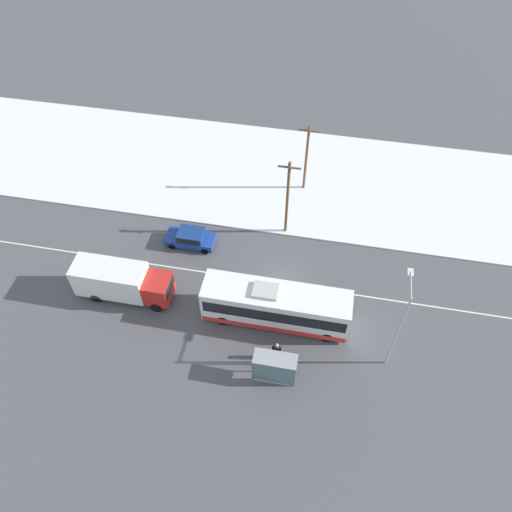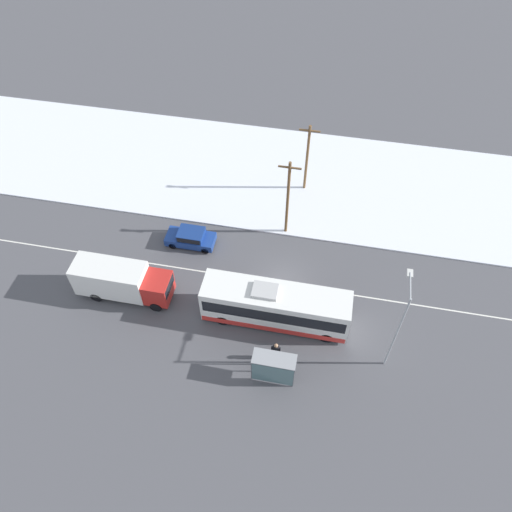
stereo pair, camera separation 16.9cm
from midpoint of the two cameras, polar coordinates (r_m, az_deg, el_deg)
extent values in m
plane|color=#4C4C51|center=(39.74, 2.84, -3.19)|extent=(120.00, 120.00, 0.00)
cube|color=silver|center=(48.20, 5.17, 8.73)|extent=(80.00, 14.70, 0.12)
cube|color=silver|center=(39.73, 2.84, -3.18)|extent=(60.00, 0.12, 0.00)
cube|color=white|center=(36.35, 2.17, -5.67)|extent=(10.70, 2.55, 3.04)
cube|color=black|center=(36.05, 2.19, -5.34)|extent=(10.27, 2.57, 1.15)
cube|color=red|center=(37.39, 2.11, -6.73)|extent=(10.60, 2.57, 0.55)
cube|color=#B2B2B2|center=(35.07, 0.95, -3.97)|extent=(1.80, 1.40, 0.24)
cylinder|color=black|center=(36.78, 7.98, -9.13)|extent=(1.00, 0.28, 1.00)
cylinder|color=black|center=(38.01, 8.31, -6.22)|extent=(1.00, 0.28, 1.00)
cylinder|color=black|center=(37.27, -3.92, -7.30)|extent=(1.00, 0.28, 1.00)
cylinder|color=black|center=(38.48, -3.15, -4.50)|extent=(1.00, 0.28, 1.00)
cube|color=silver|center=(39.33, -16.36, -2.51)|extent=(5.49, 2.30, 2.59)
cube|color=red|center=(38.29, -11.22, -3.64)|extent=(1.90, 2.18, 2.02)
cube|color=black|center=(37.70, -9.98, -3.51)|extent=(0.06, 1.95, 0.89)
cylinder|color=black|center=(38.61, -11.45, -5.77)|extent=(0.90, 0.26, 0.90)
cylinder|color=black|center=(39.67, -10.54, -3.38)|extent=(0.90, 0.26, 0.90)
cylinder|color=black|center=(40.29, -17.89, -4.55)|extent=(0.90, 0.26, 0.90)
cylinder|color=black|center=(41.30, -16.84, -2.29)|extent=(0.90, 0.26, 0.90)
cube|color=navy|center=(42.30, -7.63, 1.90)|extent=(4.10, 1.80, 0.66)
cube|color=navy|center=(41.81, -7.58, 2.45)|extent=(2.13, 1.66, 0.59)
cube|color=black|center=(41.80, -7.58, 2.46)|extent=(1.96, 1.69, 0.47)
cylinder|color=black|center=(42.35, -9.63, 1.15)|extent=(0.64, 0.22, 0.64)
cylinder|color=black|center=(43.32, -9.03, 2.70)|extent=(0.64, 0.22, 0.64)
cylinder|color=black|center=(41.64, -5.98, 0.62)|extent=(0.64, 0.22, 0.64)
cylinder|color=black|center=(42.63, -5.45, 2.21)|extent=(0.64, 0.22, 0.64)
cylinder|color=#23232D|center=(35.85, 1.99, -11.16)|extent=(0.13, 0.13, 0.85)
cylinder|color=#23232D|center=(35.83, 2.40, -11.23)|extent=(0.13, 0.13, 0.85)
cube|color=black|center=(35.16, 2.23, -10.59)|extent=(0.44, 0.24, 0.70)
sphere|color=tan|center=(34.73, 2.26, -10.19)|extent=(0.30, 0.30, 0.30)
cylinder|color=black|center=(35.21, 1.78, -10.55)|extent=(0.11, 0.11, 0.67)
cylinder|color=black|center=(35.18, 2.68, -10.69)|extent=(0.11, 0.11, 0.67)
cube|color=gray|center=(33.48, 2.07, -11.65)|extent=(2.93, 1.20, 0.06)
cube|color=slate|center=(34.26, 1.85, -13.41)|extent=(2.82, 0.04, 2.16)
cylinder|color=#474C51|center=(34.90, -0.19, -11.40)|extent=(0.08, 0.08, 2.34)
cylinder|color=#474C51|center=(34.76, 4.54, -12.13)|extent=(0.08, 0.08, 2.34)
cylinder|color=#474C51|center=(34.39, -0.55, -13.02)|extent=(0.08, 0.08, 2.34)
cylinder|color=#474C51|center=(34.25, 4.28, -13.77)|extent=(0.08, 0.08, 2.34)
cylinder|color=#9EA3A8|center=(33.76, 15.67, -8.50)|extent=(0.14, 0.14, 7.95)
cylinder|color=#9EA3A8|center=(31.29, 17.14, -3.23)|extent=(0.10, 2.08, 0.10)
cube|color=silver|center=(31.99, 17.10, -1.83)|extent=(0.36, 0.60, 0.16)
cylinder|color=brown|center=(40.62, 3.49, 6.48)|extent=(0.24, 0.24, 7.66)
cube|color=brown|center=(38.39, 3.72, 10.07)|extent=(1.80, 0.12, 0.12)
cylinder|color=brown|center=(45.10, 5.65, 11.01)|extent=(0.24, 0.24, 7.00)
cube|color=brown|center=(43.27, 5.96, 14.09)|extent=(1.80, 0.12, 0.12)
camera|label=1|loc=(0.08, -90.12, -0.15)|focal=35.00mm
camera|label=2|loc=(0.08, 89.88, 0.15)|focal=35.00mm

